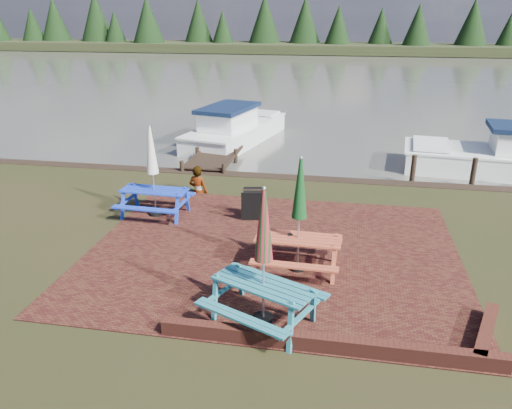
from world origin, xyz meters
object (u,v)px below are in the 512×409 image
Objects in this scene: boat_jetty at (235,130)px; person at (197,166)px; picnic_table_teal at (263,278)px; picnic_table_red at (299,233)px; chalkboard at (252,204)px; picnic_table_blue at (154,185)px; jetty at (229,142)px.

person reaches higher than boat_jetty.
picnic_table_teal is 2.20m from picnic_table_red.
chalkboard is at bearing 121.85° from picnic_table_red.
picnic_table_blue is at bearing 172.45° from chalkboard.
person reaches higher than jetty.
boat_jetty is at bearing 94.58° from chalkboard.
picnic_table_teal is 6.13m from picnic_table_blue.
boat_jetty is (-3.73, 14.19, -0.55)m from picnic_table_teal.
boat_jetty is (0.03, 1.02, 0.28)m from jetty.
person reaches higher than chalkboard.
picnic_table_red is 12.75m from boat_jetty.
person is (0.43, -7.42, 0.50)m from boat_jetty.
boat_jetty is (-4.16, 12.03, -0.54)m from picnic_table_red.
chalkboard is 0.51× the size of person.
jetty is (-2.63, 8.33, -0.36)m from chalkboard.
picnic_table_teal reaches higher than picnic_table_red.
chalkboard is at bearing 149.96° from person.
picnic_table_blue is 2.88× the size of chalkboard.
picnic_table_blue reaches higher than person.
chalkboard is at bearing -72.49° from jetty.
picnic_table_teal is at bearing -47.30° from picnic_table_blue.
chalkboard reaches higher than jetty.
picnic_table_blue is at bearing -91.36° from jetty.
picnic_table_teal reaches higher than person.
chalkboard is at bearing 5.91° from picnic_table_blue.
picnic_table_red is 5.93m from person.
picnic_table_teal is 7.53m from person.
boat_jetty is 4.03× the size of person.
jetty is 5.07× the size of person.
jetty is 1.05m from boat_jetty.
picnic_table_blue is 9.53m from boat_jetty.
person is at bearing 130.65° from picnic_table_red.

